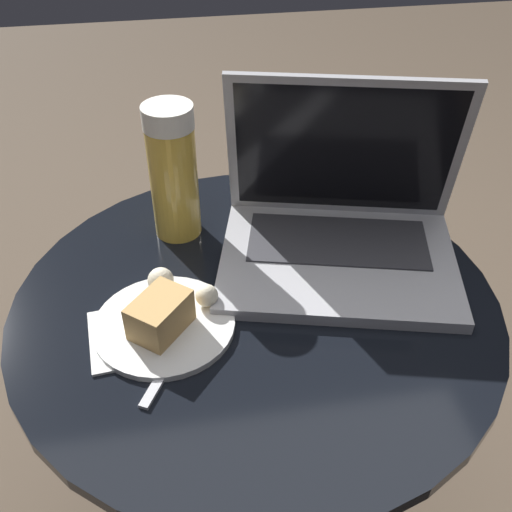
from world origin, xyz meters
name	(u,v)px	position (x,y,z in m)	size (l,w,h in m)	color
ground_plane	(256,497)	(0.00, 0.00, 0.00)	(6.00, 6.00, 0.00)	brown
table	(256,372)	(0.00, 0.00, 0.37)	(0.67, 0.67, 0.52)	#9E9EA3
napkin	(152,331)	(-0.14, -0.04, 0.52)	(0.17, 0.13, 0.00)	white
laptop	(340,224)	(0.14, 0.08, 0.57)	(0.40, 0.33, 0.26)	#B2B2B7
beer_glass	(173,172)	(-0.09, 0.18, 0.63)	(0.07, 0.07, 0.21)	gold
snack_plate	(165,316)	(-0.13, -0.03, 0.54)	(0.19, 0.19, 0.06)	silver
fork	(183,340)	(-0.11, -0.06, 0.52)	(0.11, 0.18, 0.00)	silver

